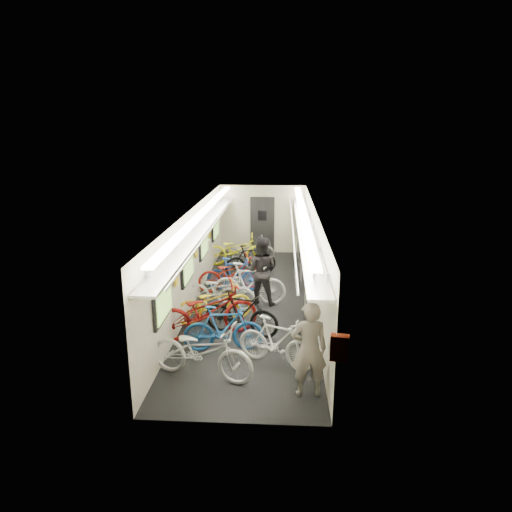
# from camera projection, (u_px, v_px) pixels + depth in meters

# --- Properties ---
(train_car_shell) EXTENTS (10.00, 10.00, 10.00)m
(train_car_shell) POSITION_uv_depth(u_px,v_px,m) (241.00, 233.00, 11.92)
(train_car_shell) COLOR black
(train_car_shell) RESTS_ON ground
(bicycle_0) EXTENTS (2.06, 1.19, 1.02)m
(bicycle_0) POSITION_uv_depth(u_px,v_px,m) (202.00, 351.00, 7.98)
(bicycle_0) COLOR #B3B2B7
(bicycle_0) RESTS_ON ground
(bicycle_1) EXTENTS (1.64, 0.63, 0.96)m
(bicycle_1) POSITION_uv_depth(u_px,v_px,m) (223.00, 328.00, 8.97)
(bicycle_1) COLOR #1A549E
(bicycle_1) RESTS_ON ground
(bicycle_2) EXTENTS (2.33, 1.55, 1.16)m
(bicycle_2) POSITION_uv_depth(u_px,v_px,m) (207.00, 311.00, 9.56)
(bicycle_2) COLOR maroon
(bicycle_2) RESTS_ON ground
(bicycle_3) EXTENTS (1.73, 0.90, 1.00)m
(bicycle_3) POSITION_uv_depth(u_px,v_px,m) (241.00, 313.00, 9.66)
(bicycle_3) COLOR black
(bicycle_3) RESTS_ON ground
(bicycle_4) EXTENTS (1.87, 1.26, 0.93)m
(bicycle_4) POSITION_uv_depth(u_px,v_px,m) (214.00, 303.00, 10.35)
(bicycle_4) COLOR yellow
(bicycle_4) RESTS_ON ground
(bicycle_5) EXTENTS (1.85, 0.54, 1.11)m
(bicycle_5) POSITION_uv_depth(u_px,v_px,m) (249.00, 284.00, 11.34)
(bicycle_5) COLOR silver
(bicycle_5) RESTS_ON ground
(bicycle_6) EXTENTS (1.83, 0.90, 0.92)m
(bicycle_6) POSITION_uv_depth(u_px,v_px,m) (220.00, 291.00, 11.14)
(bicycle_6) COLOR silver
(bicycle_6) RESTS_ON ground
(bicycle_7) EXTENTS (1.56, 0.50, 0.93)m
(bicycle_7) POSITION_uv_depth(u_px,v_px,m) (235.00, 274.00, 12.40)
(bicycle_7) COLOR #1A47A1
(bicycle_7) RESTS_ON ground
(bicycle_8) EXTENTS (1.95, 1.30, 0.97)m
(bicycle_8) POSITION_uv_depth(u_px,v_px,m) (231.00, 273.00, 12.40)
(bicycle_8) COLOR #A01C11
(bicycle_8) RESTS_ON ground
(bicycle_9) EXTENTS (1.66, 1.01, 0.96)m
(bicycle_9) POSITION_uv_depth(u_px,v_px,m) (251.00, 260.00, 13.70)
(bicycle_9) COLOR black
(bicycle_9) RESTS_ON ground
(bicycle_10) EXTENTS (2.00, 0.81, 1.03)m
(bicycle_10) POSITION_uv_depth(u_px,v_px,m) (236.00, 250.00, 14.74)
(bicycle_10) COLOR yellow
(bicycle_10) RESTS_ON ground
(bicycle_11) EXTENTS (1.61, 1.05, 0.94)m
(bicycle_11) POSITION_uv_depth(u_px,v_px,m) (277.00, 342.00, 8.43)
(bicycle_11) COLOR silver
(bicycle_11) RESTS_ON ground
(bicycle_12) EXTENTS (1.81, 0.98, 0.90)m
(bicycle_12) POSITION_uv_depth(u_px,v_px,m) (249.00, 250.00, 14.89)
(bicycle_12) COLOR slate
(bicycle_12) RESTS_ON ground
(passenger_near) EXTENTS (0.63, 0.45, 1.65)m
(passenger_near) POSITION_uv_depth(u_px,v_px,m) (309.00, 350.00, 7.36)
(passenger_near) COLOR gray
(passenger_near) RESTS_ON ground
(passenger_mid) EXTENTS (0.92, 0.77, 1.73)m
(passenger_mid) POSITION_uv_depth(u_px,v_px,m) (261.00, 271.00, 11.36)
(passenger_mid) COLOR black
(passenger_mid) RESTS_ON ground
(backpack) EXTENTS (0.28, 0.18, 0.38)m
(backpack) POSITION_uv_depth(u_px,v_px,m) (340.00, 348.00, 6.43)
(backpack) COLOR #B83112
(backpack) RESTS_ON passenger_near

